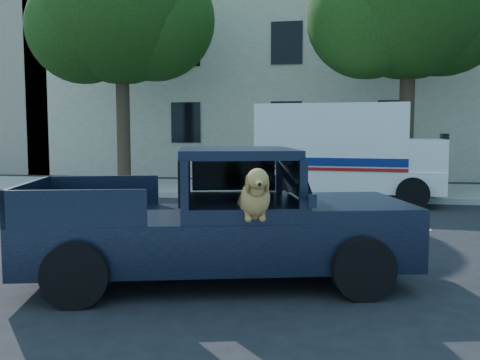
# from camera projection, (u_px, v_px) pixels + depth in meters

# --- Properties ---
(ground) EXTENTS (120.00, 120.00, 0.00)m
(ground) POSITION_uv_depth(u_px,v_px,m) (122.00, 262.00, 7.72)
(ground) COLOR black
(ground) RESTS_ON ground
(far_sidewalk) EXTENTS (60.00, 4.00, 0.15)m
(far_sidewalk) POSITION_uv_depth(u_px,v_px,m) (240.00, 189.00, 16.71)
(far_sidewalk) COLOR gray
(far_sidewalk) RESTS_ON ground
(lane_stripes) EXTENTS (21.60, 0.14, 0.01)m
(lane_stripes) POSITION_uv_depth(u_px,v_px,m) (284.00, 225.00, 10.67)
(lane_stripes) COLOR silver
(lane_stripes) RESTS_ON ground
(street_tree_left) EXTENTS (6.00, 5.20, 8.60)m
(street_tree_left) POSITION_uv_depth(u_px,v_px,m) (122.00, 12.00, 17.33)
(street_tree_left) COLOR #332619
(street_tree_left) RESTS_ON ground
(street_tree_mid) EXTENTS (6.00, 5.20, 8.60)m
(street_tree_mid) POSITION_uv_depth(u_px,v_px,m) (411.00, 0.00, 15.67)
(street_tree_mid) COLOR #332619
(street_tree_mid) RESTS_ON ground
(building_main) EXTENTS (26.00, 6.00, 9.00)m
(building_main) POSITION_uv_depth(u_px,v_px,m) (340.00, 69.00, 22.89)
(building_main) COLOR beige
(building_main) RESTS_ON ground
(pickup_truck) EXTENTS (4.99, 3.02, 1.67)m
(pickup_truck) POSITION_uv_depth(u_px,v_px,m) (213.00, 237.00, 6.71)
(pickup_truck) COLOR black
(pickup_truck) RESTS_ON ground
(mail_truck) EXTENTS (4.86, 2.73, 2.57)m
(mail_truck) POSITION_uv_depth(u_px,v_px,m) (345.00, 160.00, 14.14)
(mail_truck) COLOR silver
(mail_truck) RESTS_ON ground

